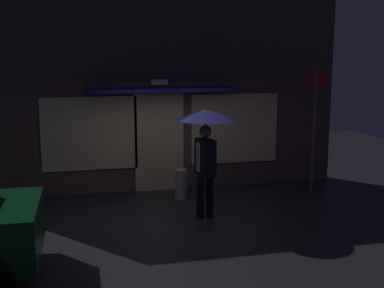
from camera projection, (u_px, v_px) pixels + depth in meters
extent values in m
plane|color=#26262B|center=(180.00, 220.00, 9.39)|extent=(18.00, 18.00, 0.00)
cube|color=brown|center=(157.00, 95.00, 11.26)|extent=(8.37, 0.30, 4.30)
cube|color=#F9D199|center=(159.00, 142.00, 11.28)|extent=(1.10, 0.04, 2.20)
cube|color=#F9D199|center=(90.00, 134.00, 10.89)|extent=(2.05, 0.04, 1.60)
cube|color=#F9D199|center=(235.00, 128.00, 11.64)|extent=(2.05, 0.04, 1.60)
cube|color=white|center=(159.00, 82.00, 10.96)|extent=(0.36, 0.16, 0.12)
cube|color=navy|center=(161.00, 90.00, 10.75)|extent=(3.20, 0.70, 0.08)
cylinder|color=black|center=(210.00, 196.00, 9.53)|extent=(0.15, 0.15, 0.83)
cylinder|color=black|center=(200.00, 197.00, 9.45)|extent=(0.15, 0.15, 0.83)
cube|color=black|center=(205.00, 157.00, 9.35)|extent=(0.32, 0.50, 0.67)
cube|color=silver|center=(198.00, 157.00, 9.35)|extent=(0.05, 0.14, 0.54)
cube|color=red|center=(198.00, 158.00, 9.35)|extent=(0.03, 0.05, 0.43)
sphere|color=gray|center=(205.00, 132.00, 9.27)|extent=(0.23, 0.23, 0.23)
cylinder|color=slate|center=(205.00, 133.00, 9.27)|extent=(0.02, 0.02, 0.86)
cone|color=#14144C|center=(205.00, 115.00, 9.21)|extent=(1.13, 1.13, 0.19)
cylinder|color=black|center=(3.00, 232.00, 7.88)|extent=(0.64, 0.23, 0.64)
cylinder|color=#595B60|center=(314.00, 131.00, 11.13)|extent=(0.07, 0.07, 2.74)
cube|color=red|center=(317.00, 80.00, 10.90)|extent=(0.40, 0.02, 0.30)
cylinder|color=#B2A899|center=(181.00, 184.00, 10.72)|extent=(0.24, 0.24, 0.64)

